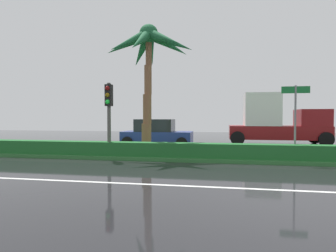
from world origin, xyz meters
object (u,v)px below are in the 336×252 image
street_name_sign (295,112)px  car_in_traffic_leading (157,134)px  box_truck_lead (276,122)px  palm_tree_mid_left (149,50)px  traffic_signal_median_left (109,106)px

street_name_sign → car_in_traffic_leading: 8.66m
box_truck_lead → palm_tree_mid_left: bearing=-134.6°
car_in_traffic_leading → box_truck_lead: bearing=22.7°
palm_tree_mid_left → traffic_signal_median_left: 3.37m
traffic_signal_median_left → street_name_sign: 7.92m
traffic_signal_median_left → street_name_sign: bearing=2.1°
palm_tree_mid_left → traffic_signal_median_left: bearing=-138.5°
traffic_signal_median_left → car_in_traffic_leading: (0.98, 5.33, -1.55)m
palm_tree_mid_left → traffic_signal_median_left: (-1.51, -1.34, -2.69)m
box_truck_lead → street_name_sign: bearing=-94.8°
palm_tree_mid_left → box_truck_lead: 10.69m
car_in_traffic_leading → traffic_signal_median_left: bearing=-100.4°
palm_tree_mid_left → car_in_traffic_leading: (-0.53, 4.00, -4.24)m
car_in_traffic_leading → box_truck_lead: 8.30m
street_name_sign → box_truck_lead: box_truck_lead is taller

